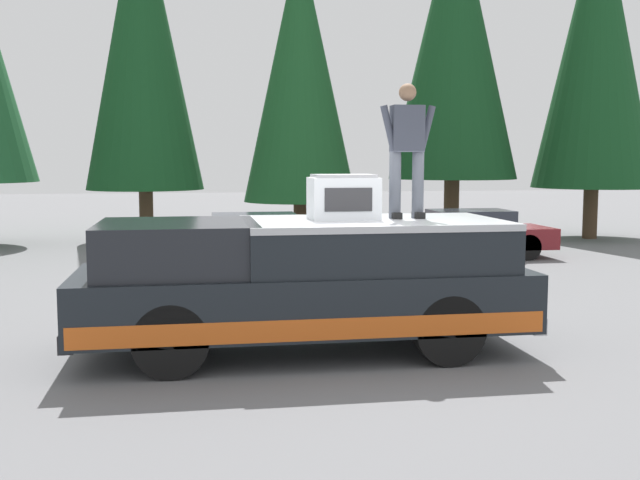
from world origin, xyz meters
The scene contains 10 objects.
ground_plane centered at (0.00, 0.00, 0.00)m, with size 90.00×90.00×0.00m, color slate.
pickup_truck centered at (0.19, 0.71, 0.87)m, with size 2.01×5.54×1.65m.
compressor_unit centered at (0.34, 0.17, 1.93)m, with size 0.65×0.84×0.56m.
person_on_truck_bed centered at (0.33, -0.64, 2.55)m, with size 0.29×0.72×1.69m.
parked_car_maroon centered at (8.50, -4.53, 0.58)m, with size 1.64×4.10×1.16m.
parked_car_white centered at (8.11, 0.75, 0.58)m, with size 1.64×4.10×1.16m.
conifer_far_left centered at (12.12, -9.79, 5.76)m, with size 3.55×3.55×10.02m.
conifer_left centered at (13.31, -5.82, 5.96)m, with size 3.89×3.89×10.17m.
conifer_center_left centered at (13.27, -1.11, 4.96)m, with size 3.33×3.33×8.80m.
conifer_center_right centered at (13.58, 3.38, 5.78)m, with size 3.36×3.36×10.08m.
Camera 1 is at (-8.95, 2.04, 2.41)m, focal length 42.46 mm.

